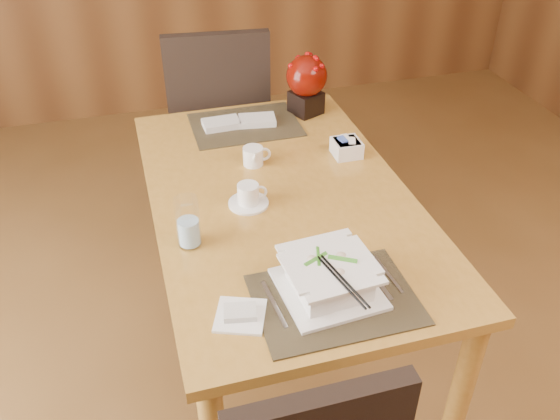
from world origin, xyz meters
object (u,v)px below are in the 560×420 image
object	(u,v)px
water_glass	(188,222)
bread_plate	(240,316)
sugar_caddy	(347,148)
dining_table	(281,217)
far_chair	(219,117)
creamer_jug	(253,156)
coffee_cup	(248,196)
berry_decor	(307,81)
soup_setting	(329,278)

from	to	relation	value
water_glass	bread_plate	size ratio (longest dim) A/B	1.29
sugar_caddy	dining_table	bearing A→B (deg)	-148.36
far_chair	water_glass	bearing A→B (deg)	81.20
creamer_jug	water_glass	bearing A→B (deg)	-122.88
coffee_cup	bread_plate	distance (m)	0.54
dining_table	berry_decor	xyz separation A→B (m)	(0.28, 0.60, 0.24)
dining_table	water_glass	distance (m)	0.44
soup_setting	berry_decor	distance (m)	1.15
water_glass	far_chair	size ratio (longest dim) A/B	0.16
water_glass	soup_setting	bearing A→B (deg)	-43.22
soup_setting	coffee_cup	distance (m)	0.50
dining_table	berry_decor	world-z (taller)	berry_decor
soup_setting	creamer_jug	size ratio (longest dim) A/B	2.93
sugar_caddy	far_chair	distance (m)	0.86
creamer_jug	bread_plate	size ratio (longest dim) A/B	0.74
soup_setting	far_chair	xyz separation A→B (m)	(-0.04, 1.47, -0.21)
bread_plate	far_chair	bearing A→B (deg)	81.46
water_glass	sugar_caddy	distance (m)	0.78
coffee_cup	water_glass	world-z (taller)	water_glass
coffee_cup	soup_setting	bearing A→B (deg)	-76.54
creamer_jug	berry_decor	distance (m)	0.50
water_glass	creamer_jug	xyz separation A→B (m)	(0.31, 0.42, -0.05)
creamer_jug	sugar_caddy	bearing A→B (deg)	-1.47
sugar_caddy	berry_decor	bearing A→B (deg)	95.45
dining_table	bread_plate	world-z (taller)	bread_plate
coffee_cup	far_chair	xyz separation A→B (m)	(0.08, 0.98, -0.19)
coffee_cup	bread_plate	world-z (taller)	coffee_cup
bread_plate	far_chair	xyz separation A→B (m)	(0.23, 1.50, -0.16)
coffee_cup	berry_decor	bearing A→B (deg)	56.66
coffee_cup	far_chair	world-z (taller)	far_chair
dining_table	far_chair	xyz separation A→B (m)	(-0.04, 0.96, -0.05)
soup_setting	creamer_jug	distance (m)	0.74
sugar_caddy	bread_plate	distance (m)	0.95
berry_decor	bread_plate	xyz separation A→B (m)	(-0.55, -1.14, -0.14)
water_glass	far_chair	xyz separation A→B (m)	(0.31, 1.15, -0.24)
dining_table	bread_plate	xyz separation A→B (m)	(-0.27, -0.54, 0.10)
coffee_cup	creamer_jug	bearing A→B (deg)	72.63
dining_table	coffee_cup	xyz separation A→B (m)	(-0.12, -0.03, 0.13)
water_glass	far_chair	bearing A→B (deg)	75.03
soup_setting	far_chair	world-z (taller)	far_chair
coffee_cup	sugar_caddy	bearing A→B (deg)	26.69
water_glass	berry_decor	distance (m)	1.01
dining_table	soup_setting	xyz separation A→B (m)	(-0.01, -0.51, 0.15)
soup_setting	bread_plate	distance (m)	0.27
far_chair	soup_setting	bearing A→B (deg)	97.61
dining_table	coffee_cup	size ratio (longest dim) A/B	10.74
dining_table	far_chair	bearing A→B (deg)	92.64
soup_setting	far_chair	size ratio (longest dim) A/B	0.27
coffee_cup	creamer_jug	distance (m)	0.27
coffee_cup	berry_decor	distance (m)	0.75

